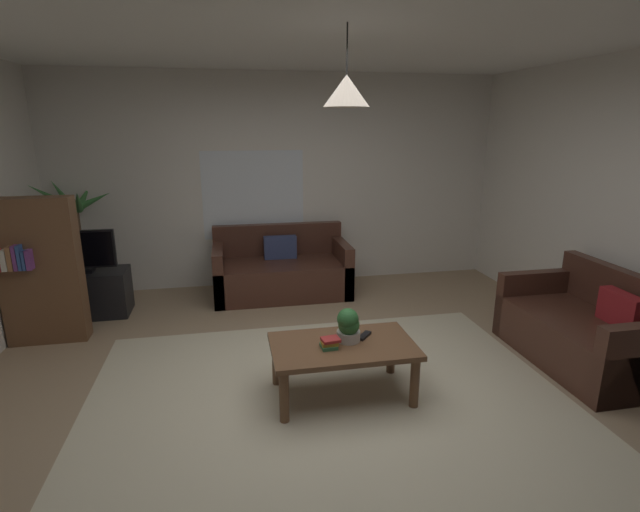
% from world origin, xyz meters
% --- Properties ---
extents(floor, '(5.61, 5.73, 0.02)m').
position_xyz_m(floor, '(0.00, 0.00, -0.01)').
color(floor, '#9E8466').
rests_on(floor, ground).
extents(rug, '(3.65, 3.15, 0.01)m').
position_xyz_m(rug, '(0.00, -0.20, 0.00)').
color(rug, beige).
rests_on(rug, ground).
extents(wall_back, '(5.73, 0.06, 2.66)m').
position_xyz_m(wall_back, '(0.00, 2.89, 1.33)').
color(wall_back, silver).
rests_on(wall_back, ground).
extents(ceiling, '(5.61, 5.73, 0.02)m').
position_xyz_m(ceiling, '(0.00, 0.00, 2.67)').
color(ceiling, white).
extents(window_pane, '(1.27, 0.01, 1.10)m').
position_xyz_m(window_pane, '(-0.36, 2.86, 1.17)').
color(window_pane, white).
extents(couch_under_window, '(1.63, 0.82, 0.82)m').
position_xyz_m(couch_under_window, '(-0.07, 2.39, 0.27)').
color(couch_under_window, '#47281E').
rests_on(couch_under_window, ground).
extents(couch_right_side, '(0.82, 1.42, 0.82)m').
position_xyz_m(couch_right_side, '(2.33, 0.12, 0.28)').
color(couch_right_side, '#47281E').
rests_on(couch_right_side, ground).
extents(coffee_table, '(1.09, 0.64, 0.43)m').
position_xyz_m(coffee_table, '(0.12, 0.01, 0.37)').
color(coffee_table, brown).
rests_on(coffee_table, ground).
extents(book_on_table_0, '(0.12, 0.12, 0.03)m').
position_xyz_m(book_on_table_0, '(0.00, -0.04, 0.45)').
color(book_on_table_0, '#387247').
rests_on(book_on_table_0, coffee_table).
extents(book_on_table_1, '(0.12, 0.09, 0.03)m').
position_xyz_m(book_on_table_1, '(0.01, -0.04, 0.47)').
color(book_on_table_1, gold).
rests_on(book_on_table_1, coffee_table).
extents(book_on_table_2, '(0.14, 0.12, 0.02)m').
position_xyz_m(book_on_table_2, '(0.01, -0.04, 0.50)').
color(book_on_table_2, '#B22D2D').
rests_on(book_on_table_2, coffee_table).
extents(remote_on_table_0, '(0.14, 0.15, 0.02)m').
position_xyz_m(remote_on_table_0, '(0.31, 0.09, 0.44)').
color(remote_on_table_0, black).
rests_on(remote_on_table_0, coffee_table).
extents(potted_plant_on_table, '(0.18, 0.19, 0.27)m').
position_xyz_m(potted_plant_on_table, '(0.17, 0.04, 0.57)').
color(potted_plant_on_table, beige).
rests_on(potted_plant_on_table, coffee_table).
extents(tv_stand, '(0.90, 0.44, 0.50)m').
position_xyz_m(tv_stand, '(-2.26, 2.11, 0.25)').
color(tv_stand, black).
rests_on(tv_stand, ground).
extents(tv, '(0.73, 0.16, 0.46)m').
position_xyz_m(tv, '(-2.26, 2.09, 0.73)').
color(tv, black).
rests_on(tv, tv_stand).
extents(potted_palm_corner, '(0.85, 0.85, 1.47)m').
position_xyz_m(potted_palm_corner, '(-2.38, 2.58, 0.63)').
color(potted_palm_corner, brown).
rests_on(potted_palm_corner, ground).
extents(bookshelf_corner, '(0.70, 0.31, 1.40)m').
position_xyz_m(bookshelf_corner, '(-2.44, 1.50, 0.71)').
color(bookshelf_corner, brown).
rests_on(bookshelf_corner, ground).
extents(pendant_lamp, '(0.31, 0.31, 0.51)m').
position_xyz_m(pendant_lamp, '(0.12, 0.01, 2.25)').
color(pendant_lamp, black).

